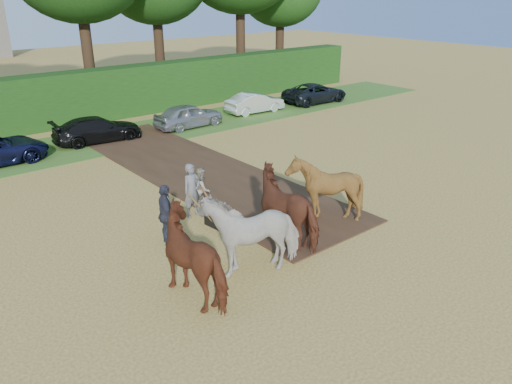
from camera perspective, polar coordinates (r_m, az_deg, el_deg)
name	(u,v)px	position (r m, az deg, el deg)	size (l,w,h in m)	color
ground	(278,238)	(16.15, 2.56, -5.32)	(120.00, 120.00, 0.00)	gold
earth_strip	(197,171)	(22.09, -6.79, 2.45)	(4.50, 17.00, 0.05)	#472D1C
grass_verge	(98,142)	(27.41, -17.58, 5.48)	(50.00, 5.00, 0.03)	#38601E
hedgerow	(63,100)	(31.18, -21.22, 9.81)	(46.00, 1.60, 3.00)	#14380F
spectator_near	(202,189)	(17.97, -6.23, 0.35)	(0.78, 0.61, 1.60)	#C0B997
spectator_far	(166,215)	(15.65, -10.26, -2.61)	(1.16, 0.48, 1.97)	#272934
plough_team	(269,216)	(14.94, 1.52, -2.81)	(7.64, 5.92, 2.31)	maroon
parked_cars	(117,127)	(27.40, -15.63, 7.12)	(35.58, 2.90, 1.38)	silver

